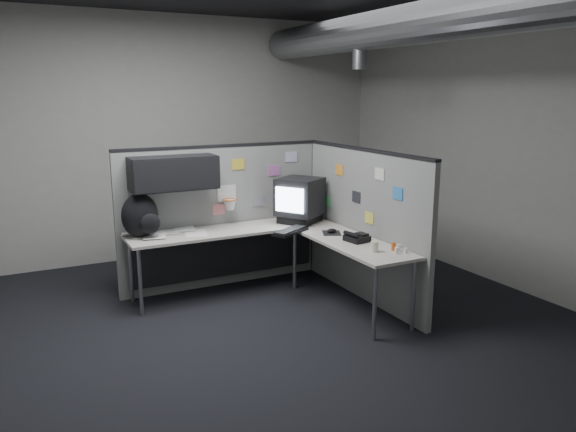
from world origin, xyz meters
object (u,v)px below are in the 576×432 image
desk (263,242)px  keyboard (290,231)px  backpack (141,216)px  phone (357,238)px  monitor (300,200)px

desk → keyboard: size_ratio=4.68×
keyboard → backpack: backpack is taller
phone → keyboard: bearing=126.5°
desk → backpack: backpack is taller
keyboard → phone: size_ratio=2.03×
monitor → keyboard: size_ratio=1.26×
monitor → phone: 1.05m
monitor → desk: bearing=-145.6°
desk → monitor: (0.57, 0.23, 0.38)m
monitor → phone: bearing=-72.0°
desk → phone: (0.67, -0.79, 0.16)m
monitor → phone: monitor is taller
monitor → backpack: (-1.79, 0.12, -0.04)m
monitor → keyboard: bearing=-116.9°
desk → backpack: (-1.22, 0.35, 0.34)m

